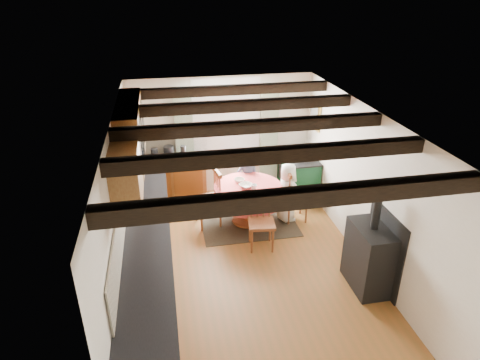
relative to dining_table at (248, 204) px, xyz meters
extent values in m
cube|color=brown|center=(-0.26, -1.36, -0.37)|extent=(3.60, 5.50, 0.00)
cube|color=white|center=(-0.26, -1.36, 2.03)|extent=(3.60, 5.50, 0.00)
cube|color=silver|center=(-0.26, 1.39, 0.83)|extent=(3.60, 0.00, 2.40)
cube|color=silver|center=(-0.26, -4.11, 0.83)|extent=(3.60, 0.00, 2.40)
cube|color=silver|center=(-2.06, -1.36, 0.83)|extent=(0.00, 5.50, 2.40)
cube|color=silver|center=(1.54, -1.36, 0.83)|extent=(0.00, 5.50, 2.40)
cube|color=black|center=(-0.26, -3.36, 1.94)|extent=(3.60, 0.16, 0.16)
cube|color=black|center=(-0.26, -2.36, 1.94)|extent=(3.60, 0.16, 0.16)
cube|color=black|center=(-0.26, -1.36, 1.94)|extent=(3.60, 0.16, 0.16)
cube|color=black|center=(-0.26, -0.36, 1.94)|extent=(3.60, 0.16, 0.16)
cube|color=black|center=(-0.26, 0.64, 1.94)|extent=(3.60, 0.16, 0.16)
cube|color=beige|center=(-2.04, -1.06, 0.83)|extent=(0.02, 4.50, 0.55)
cube|color=beige|center=(-1.26, 1.37, 0.83)|extent=(1.40, 0.02, 0.55)
cube|color=olive|center=(-1.76, -1.36, 0.07)|extent=(0.60, 5.30, 0.88)
cube|color=olive|center=(-1.31, 1.09, 0.07)|extent=(1.30, 0.60, 0.88)
cube|color=black|center=(-1.74, -1.36, 0.53)|extent=(0.64, 5.30, 0.04)
cube|color=black|center=(-1.31, 1.07, 0.53)|extent=(1.30, 0.64, 0.04)
cube|color=olive|center=(-1.89, -0.16, 1.58)|extent=(0.34, 1.80, 0.90)
cube|color=olive|center=(-1.89, -1.66, 1.53)|extent=(0.34, 0.90, 0.70)
cube|color=white|center=(-0.16, 1.37, 1.23)|extent=(1.34, 0.03, 1.54)
cube|color=white|center=(-0.16, 1.38, 1.23)|extent=(1.20, 0.01, 1.40)
cube|color=#A0B08F|center=(-1.01, 1.29, 0.73)|extent=(0.35, 0.10, 2.10)
cube|color=#A0B08F|center=(0.69, 1.29, 0.73)|extent=(0.35, 0.10, 2.10)
cylinder|color=black|center=(-0.16, 1.29, 1.83)|extent=(2.00, 0.03, 0.03)
cube|color=gold|center=(1.51, 0.94, 1.33)|extent=(0.04, 0.50, 0.60)
cylinder|color=silver|center=(0.79, 1.36, 1.33)|extent=(0.30, 0.02, 0.30)
cube|color=#383125|center=(0.00, 0.00, -0.36)|extent=(1.71, 1.33, 0.01)
imported|color=#3B475F|center=(0.12, 0.61, 0.18)|extent=(0.45, 0.35, 1.10)
imported|color=white|center=(0.72, -0.04, 0.19)|extent=(0.41, 0.58, 1.12)
imported|color=silver|center=(-0.04, -0.02, 0.40)|extent=(0.32, 0.32, 0.06)
imported|color=silver|center=(-0.12, 0.20, 0.40)|extent=(0.21, 0.21, 0.06)
imported|color=silver|center=(0.07, -0.15, 0.42)|extent=(0.13, 0.13, 0.10)
cylinder|color=#262628|center=(-1.60, 1.09, 0.66)|extent=(0.13, 0.13, 0.22)
cylinder|color=#262628|center=(-1.32, 1.18, 0.66)|extent=(0.20, 0.20, 0.22)
cylinder|color=#262628|center=(-1.06, 0.99, 0.69)|extent=(0.10, 0.10, 0.28)
camera|label=1|loc=(-1.40, -6.47, 3.70)|focal=31.33mm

